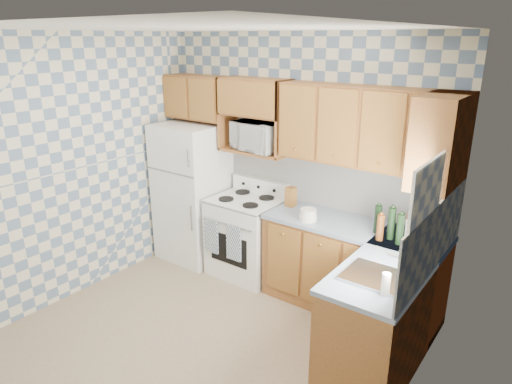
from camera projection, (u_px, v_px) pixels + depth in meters
floor at (203, 341)px, 4.17m from camera, size 3.40×3.40×0.00m
back_wall at (299, 162)px, 4.95m from camera, size 3.40×0.02×2.70m
right_wall at (401, 260)px, 2.78m from camera, size 0.02×3.20×2.70m
backsplash_back at (330, 182)px, 4.77m from camera, size 2.60×0.02×0.56m
backsplash_right at (435, 238)px, 3.44m from camera, size 0.02×1.60×0.56m
refrigerator at (193, 192)px, 5.57m from camera, size 0.75×0.70×1.68m
stove_body at (247, 237)px, 5.26m from camera, size 0.76×0.65×0.90m
cooktop at (246, 200)px, 5.11m from camera, size 0.76×0.65×0.02m
backguard at (261, 186)px, 5.29m from camera, size 0.76×0.08×0.17m
dish_towel_left at (211, 236)px, 5.10m from camera, size 0.19×0.02×0.40m
dish_towel_right at (234, 243)px, 4.92m from camera, size 0.19×0.02×0.40m
base_cabinets_back at (351, 269)px, 4.56m from camera, size 1.75×0.60×0.88m
base_cabinets_right at (388, 311)px, 3.85m from camera, size 0.60×1.60×0.88m
countertop_back at (354, 227)px, 4.40m from camera, size 1.77×0.63×0.04m
countertop_right at (393, 263)px, 3.71m from camera, size 0.63×1.60×0.04m
upper_cabinets_back at (368, 127)px, 4.20m from camera, size 1.75×0.33×0.74m
upper_cabinets_fridge at (199, 97)px, 5.35m from camera, size 0.82×0.33×0.50m
upper_cabinets_right at (441, 140)px, 3.67m from camera, size 0.33×0.70×0.74m
microwave_shelf at (255, 151)px, 5.06m from camera, size 0.80×0.33×0.03m
microwave at (259, 136)px, 5.01m from camera, size 0.61×0.45×0.32m
sink at (377, 277)px, 3.43m from camera, size 0.48×0.40×0.03m
window at (423, 221)px, 3.10m from camera, size 0.02×0.66×0.86m
bottle_0 at (391, 223)px, 4.05m from camera, size 0.07×0.07×0.30m
bottle_1 at (400, 229)px, 3.95m from camera, size 0.07×0.07×0.28m
bottle_2 at (410, 228)px, 4.00m from camera, size 0.07×0.07×0.26m
bottle_3 at (380, 227)px, 4.04m from camera, size 0.07×0.07×0.24m
bottle_4 at (378, 219)px, 4.19m from camera, size 0.07×0.07×0.27m
knife_block at (291, 197)px, 4.86m from camera, size 0.10×0.10×0.21m
electric_kettle at (414, 233)px, 3.96m from camera, size 0.16×0.16×0.21m
food_containers at (308, 215)px, 4.50m from camera, size 0.18×0.18×0.12m
soap_bottle at (386, 284)px, 3.18m from camera, size 0.06×0.06×0.17m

